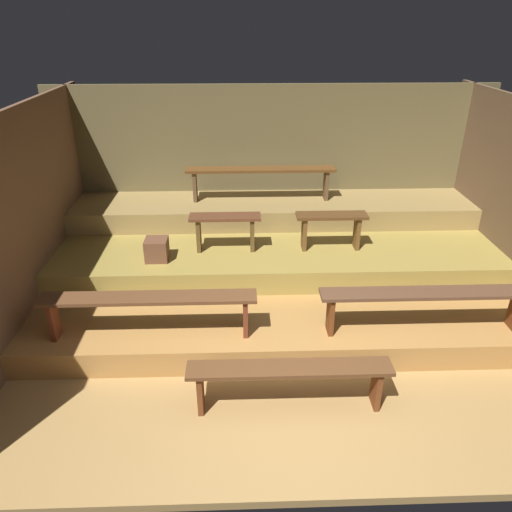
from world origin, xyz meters
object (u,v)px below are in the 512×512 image
(bench_lower_left, at_px, (149,304))
(bench_upper_center, at_px, (261,174))
(bench_middle_left, at_px, (225,226))
(bench_lower_right, at_px, (426,299))
(wooden_crate_middle, at_px, (157,249))
(bench_floor_center, at_px, (289,375))
(bench_middle_right, at_px, (331,224))

(bench_lower_left, xyz_separation_m, bench_upper_center, (1.27, 2.54, 0.59))
(bench_lower_left, relative_size, bench_middle_left, 2.46)
(bench_upper_center, bearing_deg, bench_lower_right, -57.33)
(bench_upper_center, bearing_deg, wooden_crate_middle, -135.28)
(wooden_crate_middle, bearing_deg, bench_lower_right, -21.90)
(bench_floor_center, bearing_deg, bench_middle_left, 105.52)
(bench_floor_center, distance_m, bench_upper_center, 3.46)
(bench_lower_right, xyz_separation_m, bench_upper_center, (-1.63, 2.54, 0.59))
(bench_upper_center, bearing_deg, bench_lower_left, -116.47)
(bench_lower_left, xyz_separation_m, bench_lower_right, (2.90, 0.00, 0.00))
(bench_floor_center, height_order, bench_middle_left, bench_middle_left)
(bench_lower_left, bearing_deg, wooden_crate_middle, 94.24)
(bench_lower_left, distance_m, bench_upper_center, 2.90)
(bench_floor_center, distance_m, wooden_crate_middle, 2.51)
(bench_lower_left, xyz_separation_m, bench_middle_right, (2.13, 1.46, 0.25))
(bench_floor_center, relative_size, bench_lower_right, 0.85)
(bench_middle_right, bearing_deg, bench_floor_center, -108.18)
(bench_middle_left, bearing_deg, bench_middle_right, 0.00)
(bench_middle_left, xyz_separation_m, bench_middle_right, (1.37, 0.00, 0.00))
(bench_floor_center, bearing_deg, bench_upper_center, 92.15)
(bench_middle_left, distance_m, wooden_crate_middle, 0.91)
(bench_middle_left, bearing_deg, wooden_crate_middle, -163.03)
(bench_lower_left, distance_m, bench_middle_left, 1.67)
(bench_floor_center, height_order, bench_upper_center, bench_upper_center)
(bench_upper_center, distance_m, wooden_crate_middle, 1.98)
(bench_middle_right, bearing_deg, wooden_crate_middle, -173.31)
(bench_middle_right, bearing_deg, bench_middle_left, 180.00)
(bench_middle_right, relative_size, wooden_crate_middle, 3.29)
(bench_lower_left, bearing_deg, bench_upper_center, 63.53)
(bench_lower_left, height_order, bench_upper_center, bench_upper_center)
(bench_lower_right, height_order, bench_upper_center, bench_upper_center)
(bench_middle_right, height_order, wooden_crate_middle, bench_middle_right)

